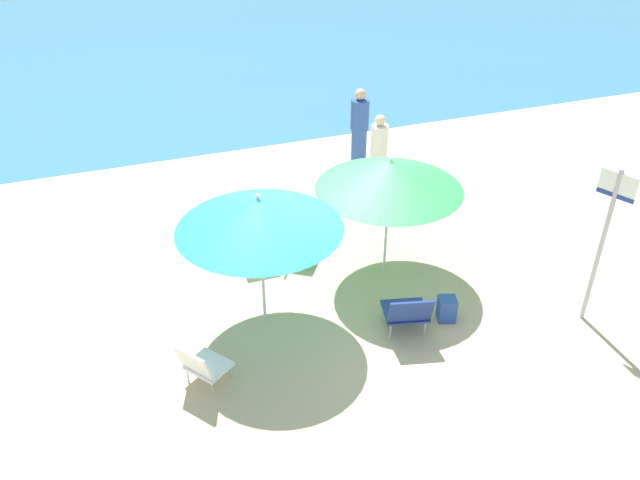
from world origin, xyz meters
name	(u,v)px	position (x,y,z in m)	size (l,w,h in m)	color
ground_plane	(334,288)	(0.00, 0.00, 0.00)	(40.00, 40.00, 0.00)	#CCB789
sea_water	(181,44)	(0.00, 13.02, 0.00)	(40.00, 16.00, 0.01)	teal
umbrella_teal	(259,214)	(-1.12, -0.38, 1.65)	(2.05, 2.05, 1.92)	silver
umbrella_green	(390,175)	(0.85, 0.17, 1.56)	(2.04, 2.04, 1.84)	silver
beach_chair_a	(255,242)	(-0.87, 0.99, 0.37)	(0.50, 0.50, 0.69)	white
beach_chair_b	(407,312)	(0.54, -1.21, 0.33)	(0.69, 0.71, 0.65)	navy
beach_chair_c	(293,243)	(-0.33, 0.86, 0.31)	(0.67, 0.65, 0.58)	teal
beach_chair_d	(201,364)	(-2.12, -1.27, 0.32)	(0.69, 0.68, 0.63)	white
person_a	(378,157)	(1.65, 2.25, 0.77)	(0.29, 0.29, 1.54)	silver
person_b	(359,132)	(1.72, 3.26, 0.82)	(0.33, 0.33, 1.64)	#2D519E
warning_sign	(606,228)	(2.88, -1.73, 1.40)	(0.21, 0.42, 2.19)	#ADADB2
beach_bag	(447,309)	(1.15, -1.15, 0.17)	(0.23, 0.21, 0.34)	#2D519E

